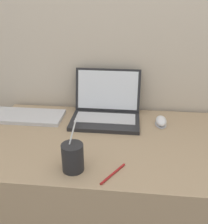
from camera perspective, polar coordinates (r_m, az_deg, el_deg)
wall_back at (r=1.46m, az=5.05°, el=20.33°), size 7.00×0.04×2.50m
desk at (r=1.47m, az=3.23°, el=-18.21°), size 1.35×0.70×0.72m
laptop at (r=1.42m, az=0.46°, el=0.68°), size 0.36×0.29×0.25m
drink_cup at (r=1.03m, az=-6.84°, el=-9.67°), size 0.09×0.09×0.21m
computer_mouse at (r=1.40m, az=12.31°, el=-2.00°), size 0.06×0.11×0.04m
external_keyboard at (r=1.51m, az=-16.96°, el=-0.85°), size 0.43×0.18×0.02m
pen at (r=1.03m, az=1.97°, el=-13.27°), size 0.09×0.13×0.01m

